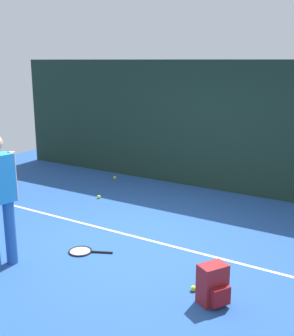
% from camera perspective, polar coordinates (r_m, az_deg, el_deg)
% --- Properties ---
extents(ground_plane, '(12.00, 12.00, 0.00)m').
position_cam_1_polar(ground_plane, '(6.27, -1.96, -9.66)').
color(ground_plane, '#234C93').
extents(back_fence, '(10.00, 0.10, 2.55)m').
position_cam_1_polar(back_fence, '(8.48, 9.38, 5.51)').
color(back_fence, '#192D23').
rests_on(back_fence, ground).
extents(court_line, '(9.00, 0.05, 0.00)m').
position_cam_1_polar(court_line, '(6.37, -1.32, -9.26)').
color(court_line, white).
rests_on(court_line, ground).
extents(tennis_racket, '(0.63, 0.43, 0.03)m').
position_cam_1_polar(tennis_racket, '(5.97, -8.67, -10.98)').
color(tennis_racket, black).
rests_on(tennis_racket, ground).
extents(backpack, '(0.37, 0.36, 0.44)m').
position_cam_1_polar(backpack, '(4.76, 8.89, -15.26)').
color(backpack, maroon).
rests_on(backpack, ground).
extents(tennis_ball_near_player, '(0.07, 0.07, 0.07)m').
position_cam_1_polar(tennis_ball_near_player, '(5.03, 6.23, -15.76)').
color(tennis_ball_near_player, '#CCE033').
rests_on(tennis_ball_near_player, ground).
extents(tennis_ball_by_fence, '(0.07, 0.07, 0.07)m').
position_cam_1_polar(tennis_ball_by_fence, '(9.39, -4.32, -1.26)').
color(tennis_ball_by_fence, '#CCE033').
rests_on(tennis_ball_by_fence, ground).
extents(tennis_ball_mid_court, '(0.07, 0.07, 0.07)m').
position_cam_1_polar(tennis_ball_mid_court, '(8.11, -6.47, -3.85)').
color(tennis_ball_mid_court, '#CCE033').
rests_on(tennis_ball_mid_court, ground).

